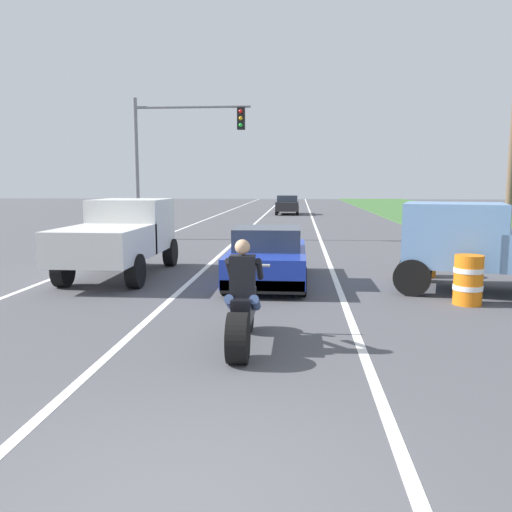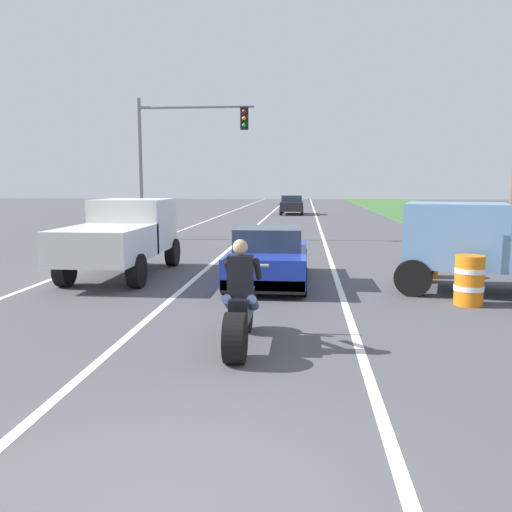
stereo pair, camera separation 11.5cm
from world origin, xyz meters
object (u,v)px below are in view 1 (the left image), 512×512
Objects in this scene: traffic_light_mast_near at (172,145)px; construction_barrel_mid at (425,257)px; pickup_truck_left_lane_white at (121,234)px; motorcycle_with_rider at (243,310)px; sports_car_blue at (268,257)px; distant_car_far_ahead at (287,205)px; construction_barrel_nearest at (468,280)px; pickup_truck_right_shoulder_light_blue at (498,244)px.

construction_barrel_mid is (8.70, -8.57, -3.52)m from traffic_light_mast_near.
pickup_truck_left_lane_white is 0.80× the size of traffic_light_mast_near.
motorcycle_with_rider is 5.27m from sports_car_blue.
distant_car_far_ahead reaches higher than sports_car_blue.
traffic_light_mast_near reaches higher than motorcycle_with_rider.
traffic_light_mast_near reaches higher than pickup_truck_left_lane_white.
construction_barrel_nearest is at bearing -53.20° from traffic_light_mast_near.
pickup_truck_right_shoulder_light_blue is at bearing -47.31° from traffic_light_mast_near.
pickup_truck_right_shoulder_light_blue is 1.29× the size of distant_car_far_ahead.
motorcycle_with_rider is 7.61m from construction_barrel_mid.
traffic_light_mast_near is 6.00× the size of construction_barrel_nearest.
distant_car_far_ahead is (-0.12, 34.24, 0.18)m from motorcycle_with_rider.
sports_car_blue is (0.06, 5.27, 0.04)m from motorcycle_with_rider.
motorcycle_with_rider is at bearing -72.89° from traffic_light_mast_near.
pickup_truck_right_shoulder_light_blue reaches higher than construction_barrel_mid.
sports_car_blue is 4.30× the size of construction_barrel_mid.
distant_car_far_ahead is at bearing 98.59° from construction_barrel_mid.
construction_barrel_mid is 0.25× the size of distant_car_far_ahead.
distant_car_far_ahead is (-4.20, 27.82, 0.27)m from construction_barrel_mid.
sports_car_blue is 0.90× the size of pickup_truck_left_lane_white.
motorcycle_with_rider is at bearing -122.47° from construction_barrel_mid.
construction_barrel_mid is (7.92, 0.48, -0.60)m from pickup_truck_left_lane_white.
pickup_truck_right_shoulder_light_blue is at bearing -79.98° from distant_car_far_ahead.
sports_car_blue is at bearing -164.02° from construction_barrel_mid.
motorcycle_with_rider is 2.21× the size of construction_barrel_mid.
traffic_light_mast_near reaches higher than construction_barrel_nearest.
distant_car_far_ahead is (-4.30, 31.01, 0.27)m from construction_barrel_nearest.
sports_car_blue reaches higher than construction_barrel_mid.
construction_barrel_nearest is (8.80, -11.76, -3.52)m from traffic_light_mast_near.
sports_car_blue is 0.84× the size of pickup_truck_right_shoulder_light_blue.
sports_car_blue is at bearing 89.35° from motorcycle_with_rider.
traffic_light_mast_near is 20.03m from distant_car_far_ahead.
sports_car_blue is 28.97m from distant_car_far_ahead.
sports_car_blue is at bearing -89.65° from distant_car_far_ahead.
construction_barrel_nearest is (-0.97, -1.17, -0.60)m from pickup_truck_right_shoulder_light_blue.
traffic_light_mast_near is at bearing 115.68° from sports_car_blue.
pickup_truck_left_lane_white reaches higher than construction_barrel_mid.
pickup_truck_right_shoulder_light_blue is 1.64m from construction_barrel_nearest.
pickup_truck_left_lane_white is 7.96m from construction_barrel_mid.
pickup_truck_left_lane_white is 1.20× the size of distant_car_far_ahead.
pickup_truck_left_lane_white is 0.93× the size of pickup_truck_right_shoulder_light_blue.
traffic_light_mast_near is at bearing -103.16° from distant_car_far_ahead.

